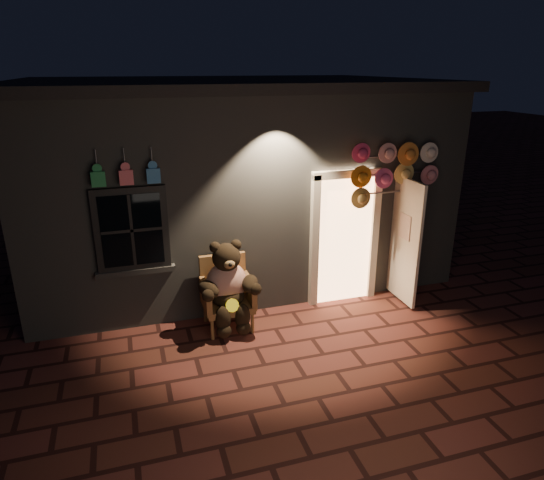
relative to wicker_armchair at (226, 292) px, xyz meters
name	(u,v)px	position (x,y,z in m)	size (l,w,h in m)	color
ground	(294,359)	(0.65, -1.19, -0.53)	(60.00, 60.00, 0.00)	#5E2A24
shop_building	(227,172)	(0.66, 2.80, 1.21)	(7.30, 5.95, 3.51)	slate
wicker_armchair	(226,292)	(0.00, 0.00, 0.00)	(0.74, 0.66, 1.06)	olive
teddy_bear	(228,286)	(0.00, -0.14, 0.17)	(0.96, 0.74, 1.32)	#B03112
hat_rack	(393,171)	(2.67, 0.08, 1.64)	(1.47, 0.22, 2.60)	#59595E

